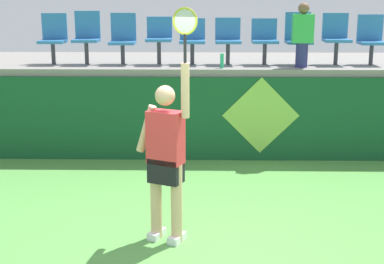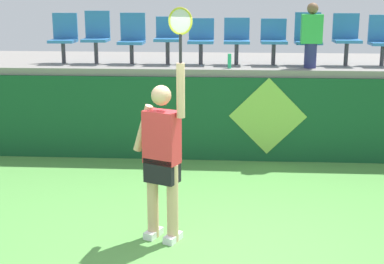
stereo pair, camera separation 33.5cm
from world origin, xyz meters
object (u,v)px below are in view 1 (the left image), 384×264
at_px(water_bottle, 222,61).
at_px(stadium_chair_4, 192,38).
at_px(stadium_chair_1, 87,35).
at_px(stadium_chair_2, 123,37).
at_px(stadium_chair_9, 371,37).
at_px(stadium_chair_5, 228,38).
at_px(stadium_chair_8, 336,36).
at_px(stadium_chair_6, 265,38).
at_px(spectator_0, 303,34).
at_px(tennis_player, 166,155).
at_px(stadium_chair_0, 53,36).
at_px(stadium_chair_3, 159,37).
at_px(stadium_chair_7, 298,36).

distance_m(water_bottle, stadium_chair_4, 0.81).
height_order(stadium_chair_1, stadium_chair_2, stadium_chair_1).
distance_m(stadium_chair_1, stadium_chair_9, 4.93).
bearing_deg(stadium_chair_5, stadium_chair_8, 0.17).
xyz_separation_m(water_bottle, stadium_chair_6, (0.75, 0.55, 0.33)).
xyz_separation_m(water_bottle, stadium_chair_2, (-1.71, 0.56, 0.35)).
relative_size(water_bottle, stadium_chair_1, 0.26).
relative_size(stadium_chair_4, spectator_0, 0.74).
distance_m(tennis_player, stadium_chair_4, 4.05).
xyz_separation_m(stadium_chair_4, stadium_chair_6, (1.25, -0.00, 0.00)).
bearing_deg(tennis_player, water_bottle, 78.06).
height_order(stadium_chair_8, stadium_chair_9, stadium_chair_8).
distance_m(water_bottle, stadium_chair_2, 1.83).
height_order(stadium_chair_0, stadium_chair_4, stadium_chair_0).
bearing_deg(stadium_chair_8, stadium_chair_4, -179.84).
bearing_deg(tennis_player, stadium_chair_3, 95.25).
bearing_deg(stadium_chair_4, tennis_player, -93.15).
distance_m(stadium_chair_3, stadium_chair_5, 1.19).
bearing_deg(stadium_chair_8, stadium_chair_5, -179.83).
relative_size(stadium_chair_2, stadium_chair_6, 1.12).
bearing_deg(stadium_chair_3, stadium_chair_7, 0.32).
relative_size(stadium_chair_4, stadium_chair_6, 1.00).
height_order(stadium_chair_0, stadium_chair_6, stadium_chair_0).
distance_m(stadium_chair_0, stadium_chair_8, 4.90).
relative_size(stadium_chair_0, spectator_0, 0.82).
xyz_separation_m(stadium_chair_1, stadium_chair_6, (3.09, -0.01, -0.05)).
relative_size(stadium_chair_3, stadium_chair_6, 1.04).
distance_m(stadium_chair_3, stadium_chair_7, 2.41).
bearing_deg(stadium_chair_9, stadium_chair_4, -179.83).
height_order(stadium_chair_3, stadium_chair_6, stadium_chair_3).
distance_m(stadium_chair_3, stadium_chair_8, 3.06).
bearing_deg(stadium_chair_8, stadium_chair_7, 179.54).
height_order(stadium_chair_7, spectator_0, spectator_0).
bearing_deg(stadium_chair_7, stadium_chair_4, -179.62).
xyz_separation_m(stadium_chair_6, stadium_chair_7, (0.58, 0.01, 0.03)).
bearing_deg(water_bottle, stadium_chair_0, 169.13).
xyz_separation_m(stadium_chair_0, stadium_chair_6, (3.67, -0.01, -0.03)).
xyz_separation_m(stadium_chair_5, stadium_chair_6, (0.63, -0.00, -0.00)).
distance_m(stadium_chair_6, stadium_chair_9, 1.84).
distance_m(water_bottle, spectator_0, 1.41).
height_order(stadium_chair_0, stadium_chair_9, stadium_chair_0).
bearing_deg(stadium_chair_0, stadium_chair_7, 0.03).
height_order(stadium_chair_0, stadium_chair_5, stadium_chair_0).
xyz_separation_m(stadium_chair_7, stadium_chair_9, (1.25, -0.00, -0.02)).
distance_m(water_bottle, stadium_chair_9, 2.67).
height_order(stadium_chair_3, stadium_chair_5, stadium_chair_3).
bearing_deg(stadium_chair_1, stadium_chair_5, -0.23).
bearing_deg(stadium_chair_1, tennis_player, -67.63).
bearing_deg(stadium_chair_6, stadium_chair_7, 1.26).
height_order(stadium_chair_0, spectator_0, spectator_0).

